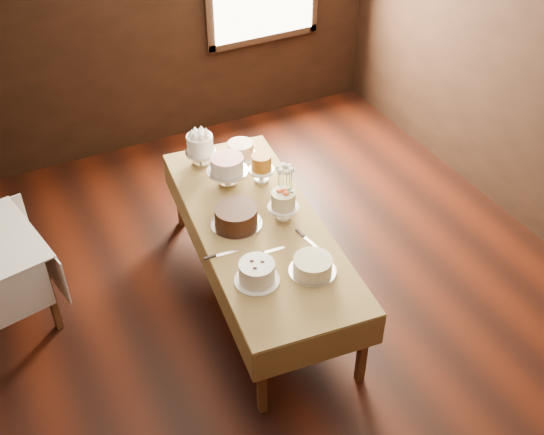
{
  "coord_description": "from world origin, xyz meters",
  "views": [
    {
      "loc": [
        -1.59,
        -2.93,
        3.77
      ],
      "look_at": [
        0.0,
        0.2,
        0.95
      ],
      "focal_mm": 43.67,
      "sensor_mm": 36.0,
      "label": 1
    }
  ],
  "objects_px": {
    "cake_meringue": "(200,150)",
    "cake_chocolate": "(236,217)",
    "cake_lattice": "(227,172)",
    "cake_swirl": "(257,273)",
    "cake_caramel": "(261,169)",
    "cake_cream": "(313,266)",
    "cake_flowers": "(283,206)",
    "flower_vase": "(285,196)",
    "cake_server_e": "(227,253)",
    "display_table": "(258,229)",
    "cake_speckled": "(241,150)",
    "cake_server_c": "(244,200)",
    "cake_server_a": "(274,250)",
    "cake_server_b": "(311,242)"
  },
  "relations": [
    {
      "from": "cake_swirl",
      "to": "cake_server_b",
      "type": "bearing_deg",
      "value": 19.31
    },
    {
      "from": "cake_meringue",
      "to": "flower_vase",
      "type": "bearing_deg",
      "value": -65.29
    },
    {
      "from": "cake_swirl",
      "to": "cake_cream",
      "type": "distance_m",
      "value": 0.38
    },
    {
      "from": "cake_meringue",
      "to": "cake_chocolate",
      "type": "bearing_deg",
      "value": -94.91
    },
    {
      "from": "cake_cream",
      "to": "cake_lattice",
      "type": "bearing_deg",
      "value": 94.42
    },
    {
      "from": "cake_server_c",
      "to": "flower_vase",
      "type": "distance_m",
      "value": 0.32
    },
    {
      "from": "cake_server_b",
      "to": "cake_server_c",
      "type": "xyz_separation_m",
      "value": [
        -0.21,
        0.66,
        0.0
      ]
    },
    {
      "from": "cake_speckled",
      "to": "cake_caramel",
      "type": "height_order",
      "value": "cake_caramel"
    },
    {
      "from": "cake_lattice",
      "to": "cake_meringue",
      "type": "bearing_deg",
      "value": 102.52
    },
    {
      "from": "cake_swirl",
      "to": "cake_server_e",
      "type": "bearing_deg",
      "value": 101.67
    },
    {
      "from": "cake_meringue",
      "to": "cake_speckled",
      "type": "height_order",
      "value": "cake_meringue"
    },
    {
      "from": "cake_speckled",
      "to": "cake_server_a",
      "type": "relative_size",
      "value": 1.14
    },
    {
      "from": "cake_caramel",
      "to": "cake_server_e",
      "type": "distance_m",
      "value": 0.91
    },
    {
      "from": "cake_flowers",
      "to": "cake_cream",
      "type": "xyz_separation_m",
      "value": [
        -0.1,
        -0.61,
        -0.05
      ]
    },
    {
      "from": "cake_caramel",
      "to": "cake_server_b",
      "type": "bearing_deg",
      "value": -91.67
    },
    {
      "from": "cake_chocolate",
      "to": "cake_server_b",
      "type": "distance_m",
      "value": 0.58
    },
    {
      "from": "display_table",
      "to": "cake_speckled",
      "type": "bearing_deg",
      "value": 73.41
    },
    {
      "from": "display_table",
      "to": "cake_flowers",
      "type": "relative_size",
      "value": 9.58
    },
    {
      "from": "cake_server_b",
      "to": "cake_server_e",
      "type": "relative_size",
      "value": 1.0
    },
    {
      "from": "cake_caramel",
      "to": "cake_cream",
      "type": "height_order",
      "value": "cake_caramel"
    },
    {
      "from": "cake_swirl",
      "to": "cake_cream",
      "type": "height_order",
      "value": "cake_swirl"
    },
    {
      "from": "cake_speckled",
      "to": "cake_server_a",
      "type": "bearing_deg",
      "value": -103.69
    },
    {
      "from": "cake_caramel",
      "to": "cake_meringue",
      "type": "bearing_deg",
      "value": 126.77
    },
    {
      "from": "cake_cream",
      "to": "cake_flowers",
      "type": "bearing_deg",
      "value": 80.96
    },
    {
      "from": "cake_speckled",
      "to": "cake_cream",
      "type": "bearing_deg",
      "value": -96.11
    },
    {
      "from": "cake_chocolate",
      "to": "cake_server_b",
      "type": "xyz_separation_m",
      "value": [
        0.38,
        -0.42,
        -0.07
      ]
    },
    {
      "from": "cake_swirl",
      "to": "cake_cream",
      "type": "xyz_separation_m",
      "value": [
        0.37,
        -0.09,
        -0.02
      ]
    },
    {
      "from": "cake_cream",
      "to": "cake_server_c",
      "type": "bearing_deg",
      "value": 94.68
    },
    {
      "from": "cake_server_e",
      "to": "flower_vase",
      "type": "distance_m",
      "value": 0.72
    },
    {
      "from": "cake_lattice",
      "to": "cake_swirl",
      "type": "xyz_separation_m",
      "value": [
        -0.28,
        -1.1,
        -0.04
      ]
    },
    {
      "from": "cake_meringue",
      "to": "cake_server_c",
      "type": "bearing_deg",
      "value": -81.25
    },
    {
      "from": "display_table",
      "to": "cake_swirl",
      "type": "distance_m",
      "value": 0.62
    },
    {
      "from": "cake_server_e",
      "to": "cake_chocolate",
      "type": "bearing_deg",
      "value": 58.76
    },
    {
      "from": "cake_flowers",
      "to": "flower_vase",
      "type": "xyz_separation_m",
      "value": [
        0.09,
        0.15,
        -0.04
      ]
    },
    {
      "from": "cake_server_a",
      "to": "cake_speckled",
      "type": "bearing_deg",
      "value": 80.44
    },
    {
      "from": "cake_lattice",
      "to": "cake_server_c",
      "type": "bearing_deg",
      "value": -86.49
    },
    {
      "from": "cake_meringue",
      "to": "cake_server_c",
      "type": "xyz_separation_m",
      "value": [
        0.1,
        -0.62,
        -0.12
      ]
    },
    {
      "from": "cake_swirl",
      "to": "flower_vase",
      "type": "xyz_separation_m",
      "value": [
        0.56,
        0.67,
        -0.01
      ]
    },
    {
      "from": "display_table",
      "to": "cake_server_b",
      "type": "bearing_deg",
      "value": -56.94
    },
    {
      "from": "cake_flowers",
      "to": "cake_server_c",
      "type": "xyz_separation_m",
      "value": [
        -0.17,
        0.32,
        -0.1
      ]
    },
    {
      "from": "cake_meringue",
      "to": "flower_vase",
      "type": "xyz_separation_m",
      "value": [
        0.36,
        -0.79,
        -0.06
      ]
    },
    {
      "from": "cake_caramel",
      "to": "cake_cream",
      "type": "relative_size",
      "value": 0.69
    },
    {
      "from": "cake_server_c",
      "to": "cake_caramel",
      "type": "bearing_deg",
      "value": -55.02
    },
    {
      "from": "cake_caramel",
      "to": "cake_server_a",
      "type": "distance_m",
      "value": 0.85
    },
    {
      "from": "cake_caramel",
      "to": "flower_vase",
      "type": "height_order",
      "value": "cake_caramel"
    },
    {
      "from": "cake_meringue",
      "to": "cake_speckled",
      "type": "xyz_separation_m",
      "value": [
        0.33,
        -0.06,
        -0.06
      ]
    },
    {
      "from": "cake_speckled",
      "to": "cake_swirl",
      "type": "height_order",
      "value": "cake_swirl"
    },
    {
      "from": "cake_chocolate",
      "to": "cake_flowers",
      "type": "distance_m",
      "value": 0.35
    },
    {
      "from": "flower_vase",
      "to": "cake_lattice",
      "type": "bearing_deg",
      "value": 123.47
    },
    {
      "from": "display_table",
      "to": "cake_server_c",
      "type": "relative_size",
      "value": 9.8
    }
  ]
}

